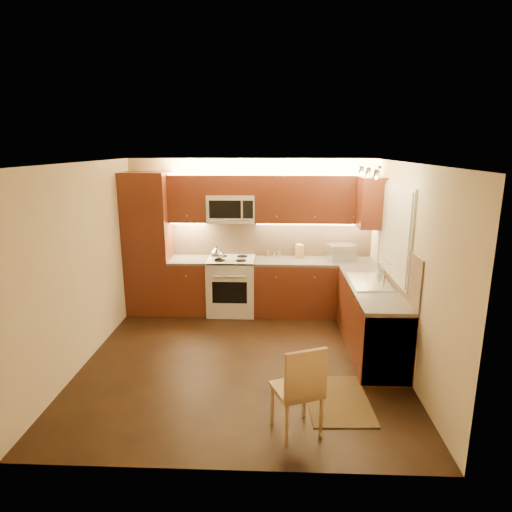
{
  "coord_description": "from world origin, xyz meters",
  "views": [
    {
      "loc": [
        0.39,
        -5.16,
        2.69
      ],
      "look_at": [
        0.15,
        0.55,
        1.25
      ],
      "focal_mm": 30.68,
      "sensor_mm": 36.0,
      "label": 1
    }
  ],
  "objects_px": {
    "microwave": "(231,208)",
    "toaster_oven": "(341,252)",
    "knife_block": "(299,251)",
    "stove": "(232,286)",
    "sink": "(371,277)",
    "dining_chair": "(297,387)",
    "kettle": "(217,253)",
    "soap_bottle": "(380,269)"
  },
  "relations": [
    {
      "from": "kettle",
      "to": "toaster_oven",
      "type": "distance_m",
      "value": 2.0
    },
    {
      "from": "microwave",
      "to": "kettle",
      "type": "height_order",
      "value": "microwave"
    },
    {
      "from": "kettle",
      "to": "toaster_oven",
      "type": "bearing_deg",
      "value": 5.7
    },
    {
      "from": "microwave",
      "to": "soap_bottle",
      "type": "xyz_separation_m",
      "value": [
        2.21,
        -0.91,
        -0.73
      ]
    },
    {
      "from": "knife_block",
      "to": "soap_bottle",
      "type": "bearing_deg",
      "value": -56.19
    },
    {
      "from": "stove",
      "to": "sink",
      "type": "distance_m",
      "value": 2.35
    },
    {
      "from": "kettle",
      "to": "soap_bottle",
      "type": "bearing_deg",
      "value": -14.87
    },
    {
      "from": "knife_block",
      "to": "dining_chair",
      "type": "height_order",
      "value": "knife_block"
    },
    {
      "from": "knife_block",
      "to": "dining_chair",
      "type": "xyz_separation_m",
      "value": [
        -0.2,
        -3.31,
        -0.55
      ]
    },
    {
      "from": "stove",
      "to": "dining_chair",
      "type": "height_order",
      "value": "dining_chair"
    },
    {
      "from": "microwave",
      "to": "knife_block",
      "type": "height_order",
      "value": "microwave"
    },
    {
      "from": "microwave",
      "to": "kettle",
      "type": "relative_size",
      "value": 3.18
    },
    {
      "from": "stove",
      "to": "sink",
      "type": "xyz_separation_m",
      "value": [
        2.0,
        -1.12,
        0.52
      ]
    },
    {
      "from": "stove",
      "to": "kettle",
      "type": "bearing_deg",
      "value": -155.04
    },
    {
      "from": "toaster_oven",
      "to": "microwave",
      "type": "bearing_deg",
      "value": 163.34
    },
    {
      "from": "knife_block",
      "to": "soap_bottle",
      "type": "relative_size",
      "value": 1.2
    },
    {
      "from": "microwave",
      "to": "toaster_oven",
      "type": "distance_m",
      "value": 1.91
    },
    {
      "from": "sink",
      "to": "knife_block",
      "type": "height_order",
      "value": "knife_block"
    },
    {
      "from": "sink",
      "to": "knife_block",
      "type": "xyz_separation_m",
      "value": [
        -0.89,
        1.32,
        0.04
      ]
    },
    {
      "from": "microwave",
      "to": "toaster_oven",
      "type": "bearing_deg",
      "value": -1.94
    },
    {
      "from": "kettle",
      "to": "soap_bottle",
      "type": "height_order",
      "value": "kettle"
    },
    {
      "from": "stove",
      "to": "kettle",
      "type": "xyz_separation_m",
      "value": [
        -0.22,
        -0.1,
        0.58
      ]
    },
    {
      "from": "toaster_oven",
      "to": "dining_chair",
      "type": "relative_size",
      "value": 0.46
    },
    {
      "from": "sink",
      "to": "soap_bottle",
      "type": "xyz_separation_m",
      "value": [
        0.21,
        0.35,
        0.02
      ]
    },
    {
      "from": "knife_block",
      "to": "kettle",
      "type": "bearing_deg",
      "value": 178.17
    },
    {
      "from": "toaster_oven",
      "to": "knife_block",
      "type": "height_order",
      "value": "toaster_oven"
    },
    {
      "from": "sink",
      "to": "kettle",
      "type": "bearing_deg",
      "value": 155.21
    },
    {
      "from": "kettle",
      "to": "knife_block",
      "type": "relative_size",
      "value": 1.08
    },
    {
      "from": "kettle",
      "to": "dining_chair",
      "type": "distance_m",
      "value": 3.26
    },
    {
      "from": "dining_chair",
      "to": "soap_bottle",
      "type": "bearing_deg",
      "value": 38.97
    },
    {
      "from": "knife_block",
      "to": "stove",
      "type": "bearing_deg",
      "value": 175.59
    },
    {
      "from": "sink",
      "to": "microwave",
      "type": "bearing_deg",
      "value": 147.79
    },
    {
      "from": "stove",
      "to": "soap_bottle",
      "type": "xyz_separation_m",
      "value": [
        2.21,
        -0.78,
        0.53
      ]
    },
    {
      "from": "microwave",
      "to": "dining_chair",
      "type": "distance_m",
      "value": 3.6
    },
    {
      "from": "dining_chair",
      "to": "microwave",
      "type": "bearing_deg",
      "value": 83.8
    },
    {
      "from": "stove",
      "to": "microwave",
      "type": "bearing_deg",
      "value": 90.0
    },
    {
      "from": "soap_bottle",
      "to": "knife_block",
      "type": "bearing_deg",
      "value": 139.14
    },
    {
      "from": "stove",
      "to": "knife_block",
      "type": "height_order",
      "value": "knife_block"
    },
    {
      "from": "toaster_oven",
      "to": "dining_chair",
      "type": "xyz_separation_m",
      "value": [
        -0.86,
        -3.18,
        -0.56
      ]
    },
    {
      "from": "kettle",
      "to": "dining_chair",
      "type": "xyz_separation_m",
      "value": [
        1.14,
        -3.01,
        -0.57
      ]
    },
    {
      "from": "sink",
      "to": "kettle",
      "type": "distance_m",
      "value": 2.44
    },
    {
      "from": "microwave",
      "to": "knife_block",
      "type": "relative_size",
      "value": 3.43
    }
  ]
}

